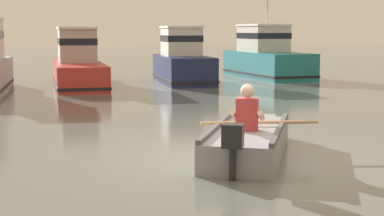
# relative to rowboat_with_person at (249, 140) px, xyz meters

# --- Properties ---
(ground_plane) EXTENTS (120.00, 120.00, 0.00)m
(ground_plane) POSITION_rel_rowboat_with_person_xyz_m (-0.33, 0.05, -0.25)
(ground_plane) COLOR slate
(rowboat_with_person) EXTENTS (2.71, 3.33, 1.19)m
(rowboat_with_person) POSITION_rel_rowboat_with_person_xyz_m (0.00, 0.00, 0.00)
(rowboat_with_person) COLOR gray
(rowboat_with_person) RESTS_ON ground
(moored_boat_red) EXTENTS (2.73, 6.95, 2.16)m
(moored_boat_red) POSITION_rel_rowboat_with_person_xyz_m (0.12, 13.78, 0.54)
(moored_boat_red) COLOR #B72D28
(moored_boat_red) RESTS_ON ground
(moored_boat_navy) EXTENTS (2.55, 4.72, 2.19)m
(moored_boat_navy) POSITION_rel_rowboat_with_person_xyz_m (4.05, 12.95, 0.57)
(moored_boat_navy) COLOR #19234C
(moored_boat_navy) RESTS_ON ground
(moored_boat_teal) EXTENTS (2.38, 5.41, 3.85)m
(moored_boat_teal) POSITION_rel_rowboat_with_person_xyz_m (8.46, 14.09, 0.61)
(moored_boat_teal) COLOR #1E727A
(moored_boat_teal) RESTS_ON ground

